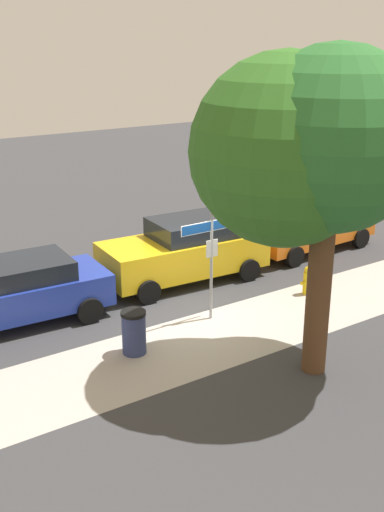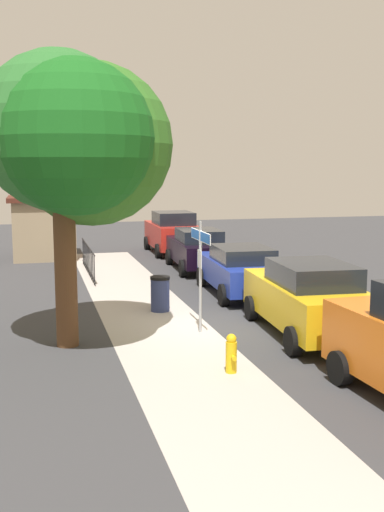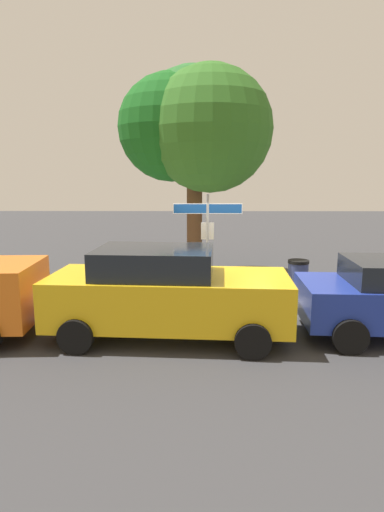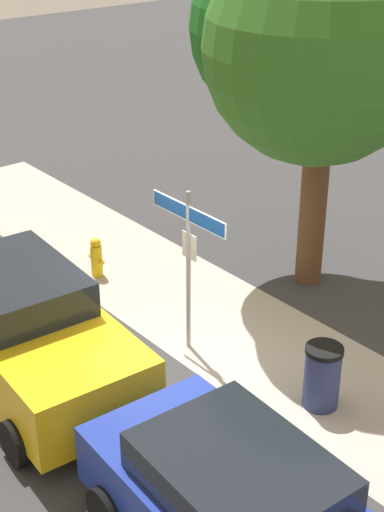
% 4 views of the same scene
% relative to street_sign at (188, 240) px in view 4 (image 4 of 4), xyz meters
% --- Properties ---
extents(ground_plane, '(60.00, 60.00, 0.00)m').
position_rel_street_sign_xyz_m(ground_plane, '(0.40, -0.40, -1.91)').
color(ground_plane, '#38383A').
extents(sidewalk_strip, '(24.00, 2.60, 0.00)m').
position_rel_street_sign_xyz_m(sidewalk_strip, '(2.40, 0.90, -1.91)').
color(sidewalk_strip, '#B0A79E').
rests_on(sidewalk_strip, ground_plane).
extents(street_sign, '(1.69, 0.07, 2.71)m').
position_rel_street_sign_xyz_m(street_sign, '(0.00, 0.00, 0.00)').
color(street_sign, '#9EA0A5').
rests_on(street_sign, ground_plane).
extents(shade_tree, '(4.61, 4.28, 6.45)m').
position_rel_street_sign_xyz_m(shade_tree, '(-0.38, 2.84, 2.63)').
color(shade_tree, brown).
rests_on(shade_tree, ground_plane).
extents(car_yellow, '(4.71, 2.31, 1.78)m').
position_rel_street_sign_xyz_m(car_yellow, '(-0.86, -2.43, -1.01)').
color(car_yellow, gold).
rests_on(car_yellow, ground_plane).
extents(fire_hydrant, '(0.42, 0.22, 0.78)m').
position_rel_street_sign_xyz_m(fire_hydrant, '(-3.00, 0.20, -1.53)').
color(fire_hydrant, yellow).
rests_on(fire_hydrant, ground_plane).
extents(trash_bin, '(0.55, 0.55, 0.98)m').
position_rel_street_sign_xyz_m(trash_bin, '(2.40, 0.50, -1.42)').
color(trash_bin, navy).
rests_on(trash_bin, ground_plane).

